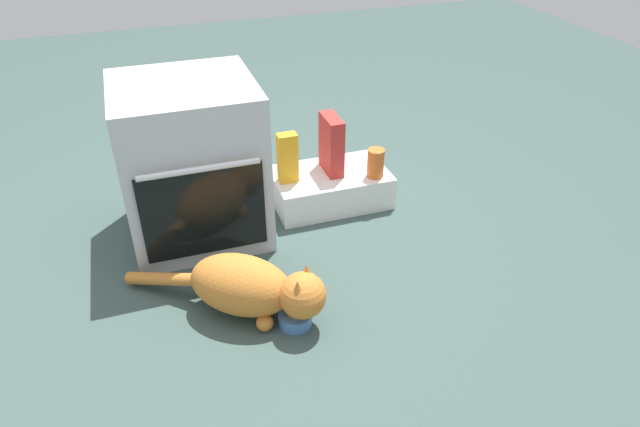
{
  "coord_description": "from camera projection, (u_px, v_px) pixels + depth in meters",
  "views": [
    {
      "loc": [
        -0.24,
        -1.85,
        1.5
      ],
      "look_at": [
        0.37,
        -0.04,
        0.25
      ],
      "focal_mm": 31.76,
      "sensor_mm": 36.0,
      "label": 1
    }
  ],
  "objects": [
    {
      "name": "sauce_jar",
      "position": [
        376.0,
        163.0,
        2.68
      ],
      "size": [
        0.08,
        0.08,
        0.14
      ],
      "primitive_type": "cylinder",
      "color": "#D16023",
      "rests_on": "pantry_cabinet"
    },
    {
      "name": "pantry_cabinet",
      "position": [
        330.0,
        187.0,
        2.79
      ],
      "size": [
        0.56,
        0.34,
        0.16
      ],
      "primitive_type": "cube",
      "color": "white",
      "rests_on": "ground"
    },
    {
      "name": "cat",
      "position": [
        250.0,
        287.0,
        2.08
      ],
      "size": [
        0.7,
        0.56,
        0.25
      ],
      "rotation": [
        0.0,
        0.0,
        -0.64
      ],
      "color": "#C6752D",
      "rests_on": "ground"
    },
    {
      "name": "food_bowl",
      "position": [
        295.0,
        317.0,
        2.09
      ],
      "size": [
        0.13,
        0.13,
        0.08
      ],
      "color": "#4C7AB7",
      "rests_on": "ground"
    },
    {
      "name": "oven",
      "position": [
        192.0,
        162.0,
        2.44
      ],
      "size": [
        0.58,
        0.61,
        0.7
      ],
      "color": "#B7BABF",
      "rests_on": "ground"
    },
    {
      "name": "juice_carton",
      "position": [
        288.0,
        158.0,
        2.61
      ],
      "size": [
        0.09,
        0.06,
        0.24
      ],
      "primitive_type": "cube",
      "color": "orange",
      "rests_on": "pantry_cabinet"
    },
    {
      "name": "cereal_box",
      "position": [
        331.0,
        145.0,
        2.68
      ],
      "size": [
        0.07,
        0.18,
        0.28
      ],
      "primitive_type": "cube",
      "color": "#B72D28",
      "rests_on": "pantry_cabinet"
    },
    {
      "name": "ground",
      "position": [
        232.0,
        275.0,
        2.35
      ],
      "size": [
        8.0,
        8.0,
        0.0
      ],
      "primitive_type": "plane",
      "color": "#384C47"
    }
  ]
}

